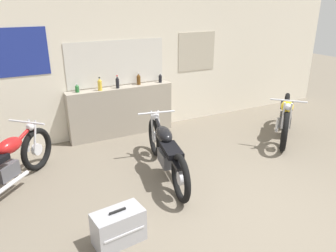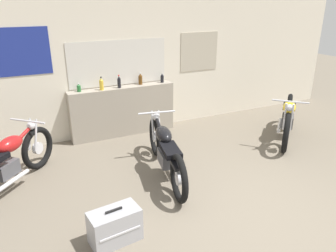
% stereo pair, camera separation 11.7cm
% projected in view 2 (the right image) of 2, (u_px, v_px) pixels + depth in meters
% --- Properties ---
extents(ground_plane, '(24.00, 24.00, 0.00)m').
position_uv_depth(ground_plane, '(258.00, 220.00, 4.23)').
color(ground_plane, '#706656').
extents(wall_back, '(10.00, 0.07, 2.80)m').
position_uv_depth(wall_back, '(145.00, 64.00, 6.81)').
color(wall_back, beige).
rests_on(wall_back, ground_plane).
extents(sill_counter, '(2.17, 0.28, 1.01)m').
position_uv_depth(sill_counter, '(123.00, 111.00, 6.74)').
color(sill_counter, gray).
rests_on(sill_counter, ground_plane).
extents(bottle_leftmost, '(0.07, 0.07, 0.16)m').
position_uv_depth(bottle_leftmost, '(79.00, 88.00, 6.21)').
color(bottle_leftmost, '#23662D').
rests_on(bottle_leftmost, sill_counter).
extents(bottle_left_center, '(0.08, 0.08, 0.26)m').
position_uv_depth(bottle_left_center, '(101.00, 84.00, 6.31)').
color(bottle_left_center, gold).
rests_on(bottle_left_center, sill_counter).
extents(bottle_center, '(0.07, 0.07, 0.26)m').
position_uv_depth(bottle_center, '(119.00, 82.00, 6.46)').
color(bottle_center, black).
rests_on(bottle_center, sill_counter).
extents(bottle_right_center, '(0.08, 0.08, 0.25)m').
position_uv_depth(bottle_right_center, '(140.00, 79.00, 6.72)').
color(bottle_right_center, '#5B3814').
rests_on(bottle_right_center, sill_counter).
extents(bottle_rightmost, '(0.07, 0.07, 0.20)m').
position_uv_depth(bottle_rightmost, '(162.00, 78.00, 6.89)').
color(bottle_rightmost, black).
rests_on(bottle_rightmost, sill_counter).
extents(motorcycle_red, '(1.46, 1.54, 0.90)m').
position_uv_depth(motorcycle_red, '(8.00, 162.00, 4.82)').
color(motorcycle_red, black).
rests_on(motorcycle_red, ground_plane).
extents(motorcycle_black, '(0.70, 2.18, 0.88)m').
position_uv_depth(motorcycle_black, '(166.00, 151.00, 5.18)').
color(motorcycle_black, black).
rests_on(motorcycle_black, ground_plane).
extents(motorcycle_yellow, '(1.59, 1.51, 0.95)m').
position_uv_depth(motorcycle_yellow, '(288.00, 118.00, 6.55)').
color(motorcycle_yellow, black).
rests_on(motorcycle_yellow, ground_plane).
extents(hard_case_silver, '(0.62, 0.38, 0.43)m').
position_uv_depth(hard_case_silver, '(115.00, 226.00, 3.80)').
color(hard_case_silver, '#9E9EA3').
rests_on(hard_case_silver, ground_plane).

